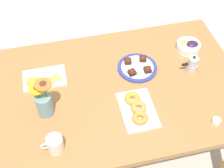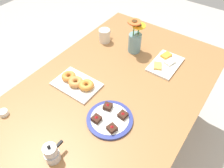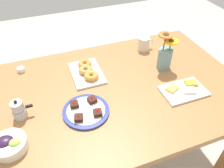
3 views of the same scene
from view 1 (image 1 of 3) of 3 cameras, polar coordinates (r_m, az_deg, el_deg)
ground_plane at (r=2.48m, az=0.00°, el=-11.84°), size 6.00×6.00×0.00m
dining_table at (r=1.94m, az=0.00°, el=-2.42°), size 1.60×1.00×0.74m
coffee_mug at (r=1.62m, az=-10.39°, el=-10.75°), size 0.12×0.08×0.10m
grape_bowl at (r=2.15m, az=13.84°, el=6.75°), size 0.16×0.16×0.07m
cheese_platter at (r=1.96m, az=-12.32°, el=1.04°), size 0.26×0.17×0.03m
croissant_platter at (r=1.76m, az=4.63°, el=-4.50°), size 0.19×0.28×0.05m
jam_cup_honey at (r=1.80m, az=18.55°, el=-6.44°), size 0.05×0.05×0.03m
dessert_plate at (r=1.98m, az=4.66°, el=3.04°), size 0.25×0.25×0.05m
flower_vase at (r=1.73m, az=-12.31°, el=-3.36°), size 0.13×0.11×0.25m
moka_pot at (r=2.00m, az=14.48°, el=3.49°), size 0.11×0.07×0.12m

